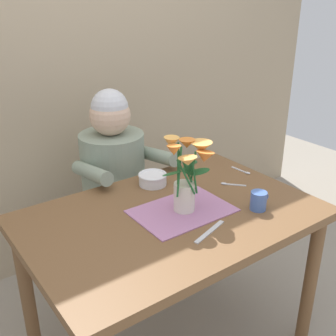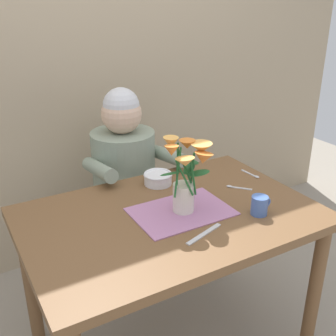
{
  "view_description": "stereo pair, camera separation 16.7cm",
  "coord_description": "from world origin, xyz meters",
  "px_view_note": "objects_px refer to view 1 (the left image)",
  "views": [
    {
      "loc": [
        -0.89,
        -1.19,
        1.58
      ],
      "look_at": [
        0.02,
        0.05,
        0.92
      ],
      "focal_mm": 44.11,
      "sensor_mm": 36.0,
      "label": 1
    },
    {
      "loc": [
        -0.75,
        -1.28,
        1.58
      ],
      "look_at": [
        0.02,
        0.05,
        0.92
      ],
      "focal_mm": 44.11,
      "sensor_mm": 36.0,
      "label": 2
    }
  ],
  "objects_px": {
    "coffee_cup": "(259,201)",
    "flower_vase": "(188,171)",
    "dinner_knife": "(210,232)",
    "seated_person": "(115,193)",
    "ceramic_bowl": "(153,179)"
  },
  "relations": [
    {
      "from": "flower_vase",
      "to": "dinner_knife",
      "type": "xyz_separation_m",
      "value": [
        -0.03,
        -0.18,
        -0.18
      ]
    },
    {
      "from": "flower_vase",
      "to": "dinner_knife",
      "type": "bearing_deg",
      "value": -100.54
    },
    {
      "from": "dinner_knife",
      "to": "coffee_cup",
      "type": "xyz_separation_m",
      "value": [
        0.28,
        0.02,
        0.04
      ]
    },
    {
      "from": "seated_person",
      "to": "coffee_cup",
      "type": "relative_size",
      "value": 12.2
    },
    {
      "from": "flower_vase",
      "to": "coffee_cup",
      "type": "bearing_deg",
      "value": -33.32
    },
    {
      "from": "coffee_cup",
      "to": "flower_vase",
      "type": "bearing_deg",
      "value": 146.68
    },
    {
      "from": "seated_person",
      "to": "coffee_cup",
      "type": "distance_m",
      "value": 0.87
    },
    {
      "from": "flower_vase",
      "to": "dinner_knife",
      "type": "distance_m",
      "value": 0.26
    },
    {
      "from": "flower_vase",
      "to": "coffee_cup",
      "type": "relative_size",
      "value": 3.45
    },
    {
      "from": "seated_person",
      "to": "coffee_cup",
      "type": "height_order",
      "value": "seated_person"
    },
    {
      "from": "seated_person",
      "to": "ceramic_bowl",
      "type": "xyz_separation_m",
      "value": [
        0.02,
        -0.35,
        0.21
      ]
    },
    {
      "from": "dinner_knife",
      "to": "seated_person",
      "type": "bearing_deg",
      "value": 69.84
    },
    {
      "from": "flower_vase",
      "to": "coffee_cup",
      "type": "distance_m",
      "value": 0.33
    },
    {
      "from": "ceramic_bowl",
      "to": "coffee_cup",
      "type": "xyz_separation_m",
      "value": [
        0.22,
        -0.46,
        0.01
      ]
    },
    {
      "from": "seated_person",
      "to": "flower_vase",
      "type": "xyz_separation_m",
      "value": [
        -0.01,
        -0.64,
        0.36
      ]
    }
  ]
}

